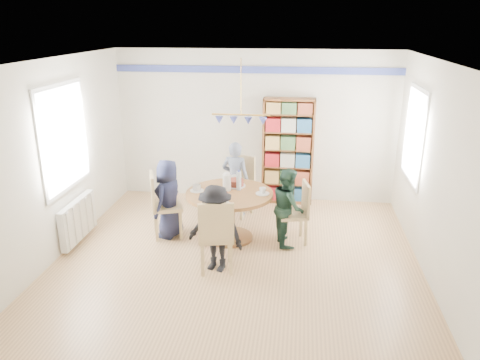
% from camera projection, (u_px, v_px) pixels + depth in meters
% --- Properties ---
extents(ground, '(5.00, 5.00, 0.00)m').
position_uv_depth(ground, '(236.00, 261.00, 6.49)').
color(ground, tan).
extents(room_shell, '(5.00, 5.00, 5.00)m').
position_uv_depth(room_shell, '(226.00, 130.00, 6.79)').
color(room_shell, white).
rests_on(room_shell, ground).
extents(radiator, '(0.12, 1.00, 0.60)m').
position_uv_depth(radiator, '(78.00, 220.00, 6.95)').
color(radiator, silver).
rests_on(radiator, ground).
extents(dining_table, '(1.30, 1.30, 0.75)m').
position_uv_depth(dining_table, '(230.00, 204.00, 6.98)').
color(dining_table, brown).
rests_on(dining_table, ground).
extents(chair_left, '(0.57, 0.57, 1.01)m').
position_uv_depth(chair_left, '(161.00, 202.00, 7.06)').
color(chair_left, tan).
rests_on(chair_left, ground).
extents(chair_right, '(0.49, 0.49, 0.93)m').
position_uv_depth(chair_right, '(298.00, 210.00, 6.90)').
color(chair_right, tan).
rests_on(chair_right, ground).
extents(chair_far, '(0.58, 0.58, 1.00)m').
position_uv_depth(chair_far, '(240.00, 182.00, 7.93)').
color(chair_far, tan).
rests_on(chair_far, ground).
extents(chair_near, '(0.53, 0.53, 1.02)m').
position_uv_depth(chair_near, '(216.00, 233.00, 6.03)').
color(chair_near, tan).
rests_on(chair_near, ground).
extents(person_left, '(0.51, 0.67, 1.22)m').
position_uv_depth(person_left, '(169.00, 199.00, 7.05)').
color(person_left, '#181B35').
rests_on(person_left, ground).
extents(person_right, '(0.55, 0.65, 1.16)m').
position_uv_depth(person_right, '(288.00, 207.00, 6.83)').
color(person_right, '#193327').
rests_on(person_right, ground).
extents(person_far, '(0.51, 0.38, 1.28)m').
position_uv_depth(person_far, '(235.00, 179.00, 7.84)').
color(person_far, gray).
rests_on(person_far, ground).
extents(person_near, '(0.86, 0.64, 1.19)m').
position_uv_depth(person_near, '(216.00, 229.00, 6.08)').
color(person_near, black).
rests_on(person_near, ground).
extents(bookshelf, '(0.90, 0.27, 1.90)m').
position_uv_depth(bookshelf, '(288.00, 152.00, 8.30)').
color(bookshelf, brown).
rests_on(bookshelf, ground).
extents(tableware, '(1.19, 1.19, 0.31)m').
position_uv_depth(tableware, '(228.00, 187.00, 6.92)').
color(tableware, white).
rests_on(tableware, dining_table).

